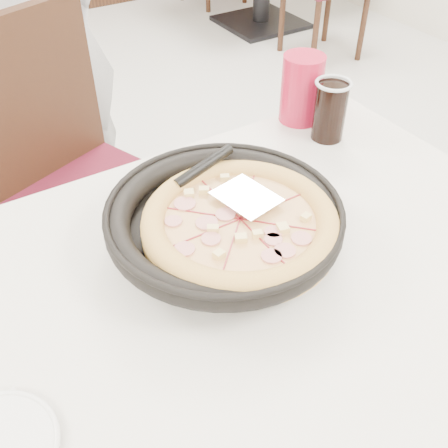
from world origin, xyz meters
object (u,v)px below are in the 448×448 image
chair_far (93,192)px  diner_person (25,14)px  cola_glass (330,112)px  main_table (232,395)px  pizza (240,229)px  pizza_pan (224,227)px  red_cup (302,89)px

chair_far → diner_person: diner_person is taller
cola_glass → diner_person: 1.07m
main_table → pizza: size_ratio=3.65×
main_table → chair_far: bearing=92.1°
main_table → diner_person: (0.02, 1.25, 0.44)m
pizza_pan → red_cup: size_ratio=2.33×
pizza_pan → cola_glass: 0.44m
chair_far → pizza: 0.76m
chair_far → pizza_pan: 0.72m
cola_glass → diner_person: (-0.40, 0.99, 0.00)m
red_cup → cola_glass: bearing=-88.8°
red_cup → diner_person: size_ratio=0.10×
chair_far → main_table: bearing=70.6°
main_table → pizza: (0.03, 0.04, 0.44)m
main_table → pizza_pan: bearing=72.1°
red_cup → pizza: bearing=-139.9°
pizza → red_cup: 0.50m
red_cup → pizza_pan: bearing=-143.8°
main_table → diner_person: 1.33m
chair_far → pizza_pan: chair_far is taller
pizza_pan → diner_person: size_ratio=0.23×
pizza → main_table: bearing=-132.7°
chair_far → pizza: (0.06, -0.68, 0.34)m
chair_far → diner_person: (0.04, 0.54, 0.34)m
main_table → pizza_pan: pizza_pan is taller
main_table → cola_glass: bearing=31.6°
main_table → chair_far: chair_far is taller
main_table → pizza: 0.44m
chair_far → cola_glass: size_ratio=7.31×
main_table → cola_glass: size_ratio=9.23×
chair_far → pizza_pan: bearing=72.8°
pizza → diner_person: diner_person is taller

